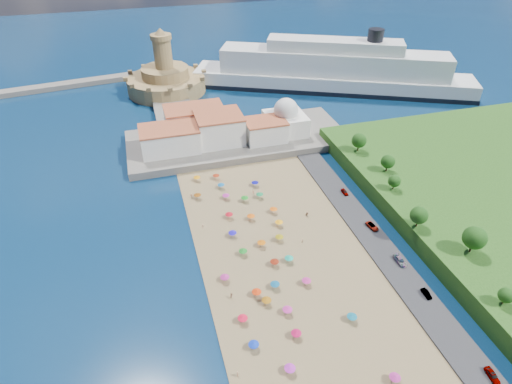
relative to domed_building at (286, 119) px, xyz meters
name	(u,v)px	position (x,y,z in m)	size (l,w,h in m)	color
ground	(267,267)	(-30.00, -71.00, -8.97)	(700.00, 700.00, 0.00)	#071938
terrace	(238,139)	(-20.00, 2.00, -7.47)	(90.00, 36.00, 3.00)	#59544C
jetty	(174,113)	(-42.00, 37.00, -7.77)	(18.00, 70.00, 2.40)	#59544C
waterfront_buildings	(206,129)	(-33.05, 2.64, -1.10)	(57.00, 29.00, 11.00)	silver
domed_building	(286,119)	(0.00, 0.00, 0.00)	(16.00, 16.00, 15.00)	silver
fortress	(166,79)	(-42.00, 67.00, -2.29)	(40.00, 40.00, 32.40)	#A58652
cruise_ship	(332,72)	(42.11, 46.55, 0.44)	(140.96, 81.24, 31.79)	black
beach_parasols	(275,289)	(-31.14, -81.06, -6.83)	(32.40, 118.00, 2.20)	gray
beachgoers	(253,244)	(-31.65, -62.05, -7.86)	(36.11, 92.46, 1.89)	tan
parked_cars	(399,259)	(6.00, -79.65, -7.61)	(2.88, 75.12, 1.42)	gray
hillside_trees	(438,217)	(19.46, -75.09, 1.08)	(13.40, 105.85, 8.06)	#382314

